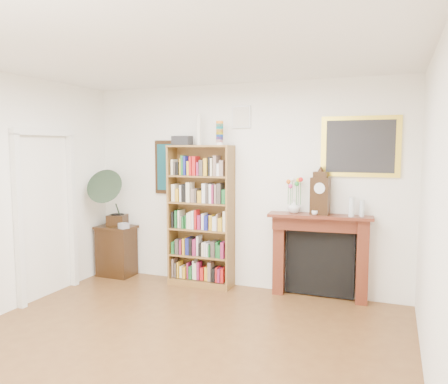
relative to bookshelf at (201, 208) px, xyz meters
name	(u,v)px	position (x,y,z in m)	size (l,w,h in m)	color
room	(145,212)	(0.54, -2.32, 0.30)	(4.51, 5.01, 2.81)	brown
door_casing	(47,200)	(-1.67, -1.12, 0.16)	(0.08, 1.02, 2.17)	white
teal_poster	(173,167)	(-0.51, 0.16, 0.55)	(0.58, 0.04, 0.78)	black
small_picture	(241,117)	(0.54, 0.16, 1.25)	(0.26, 0.04, 0.30)	white
gilt_painting	(360,147)	(2.09, 0.16, 0.85)	(0.95, 0.04, 0.75)	yellow
bookshelf	(201,208)	(0.00, 0.00, 0.00)	(0.91, 0.34, 2.27)	brown
side_cabinet	(117,251)	(-1.38, -0.04, -0.72)	(0.56, 0.41, 0.76)	black
fireplace	(320,249)	(1.64, 0.09, -0.46)	(1.32, 0.42, 1.10)	#512113
gramophone	(111,195)	(-1.40, -0.12, 0.14)	(0.65, 0.75, 0.86)	black
cd_stack	(124,226)	(-1.16, -0.17, -0.30)	(0.12, 0.12, 0.08)	#B8B9C5
mantel_clock	(320,194)	(1.64, 0.03, 0.26)	(0.25, 0.16, 0.54)	black
flower_vase	(294,206)	(1.30, 0.05, 0.08)	(0.16, 0.16, 0.17)	silver
teacup	(315,213)	(1.58, -0.03, 0.02)	(0.08, 0.08, 0.06)	white
bottle_left	(352,207)	(2.02, 0.01, 0.11)	(0.07, 0.07, 0.24)	silver
bottle_right	(362,208)	(2.14, 0.07, 0.09)	(0.06, 0.06, 0.20)	silver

